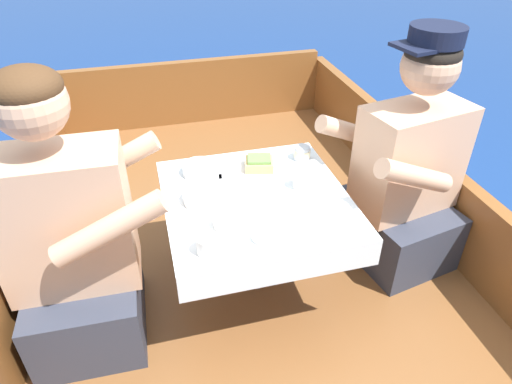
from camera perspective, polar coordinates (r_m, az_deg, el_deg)
ground_plane at (r=2.17m, az=-0.31°, el=-16.03°), size 60.00×60.00×0.00m
boat_deck at (r=2.05m, az=-0.32°, el=-13.37°), size 1.83×3.18×0.30m
gunwale_port at (r=1.87m, az=-28.02°, el=-10.17°), size 0.06×3.18×0.36m
gunwale_starboard at (r=2.17m, az=22.83°, el=-1.93°), size 0.06×3.18×0.36m
bow_coaming at (r=3.14m, az=-7.74°, el=12.33°), size 1.71×0.06×0.42m
cockpit_table at (r=1.66m, az=-0.00°, el=-2.02°), size 0.65×0.67×0.43m
person_port at (r=1.59m, az=-21.79°, el=-6.23°), size 0.53×0.45×0.99m
person_starboard at (r=1.92m, az=18.11°, el=1.77°), size 0.57×0.52×0.98m
plate_sandwich at (r=1.78m, az=0.39°, el=2.87°), size 0.21×0.21×0.01m
plate_bread at (r=1.56m, az=8.29°, el=-2.57°), size 0.21×0.21×0.01m
sandwich at (r=1.77m, az=0.40°, el=3.62°), size 0.13×0.11×0.05m
bowl_port_near at (r=1.77m, az=-7.14°, el=2.97°), size 0.13×0.13×0.04m
bowl_starboard_near at (r=1.61m, az=-6.62°, el=-0.44°), size 0.14×0.14×0.04m
bowl_center_far at (r=1.49m, az=-3.25°, el=-3.47°), size 0.11×0.11×0.04m
bowl_port_far at (r=1.45m, az=2.05°, el=-4.70°), size 0.14×0.14×0.04m
coffee_cup_port at (r=1.67m, az=5.80°, el=1.61°), size 0.09×0.06×0.07m
coffee_cup_starboard at (r=1.39m, az=-6.00°, el=-6.51°), size 0.10×0.07×0.06m
tin_can at (r=1.86m, az=5.77°, el=4.89°), size 0.07×0.07×0.05m
utensil_fork_starboard at (r=1.83m, az=-4.30°, el=3.51°), size 0.13×0.13×0.00m
utensil_spoon_center at (r=1.71m, az=-9.66°, el=0.73°), size 0.17×0.03×0.01m
utensil_spoon_port at (r=1.66m, az=-2.38°, el=0.12°), size 0.17×0.03×0.01m
utensil_fork_port at (r=1.70m, az=-4.41°, el=0.99°), size 0.04×0.17×0.00m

